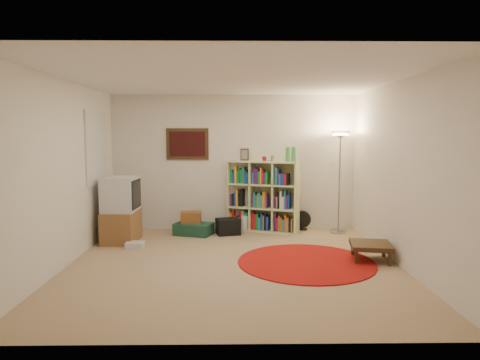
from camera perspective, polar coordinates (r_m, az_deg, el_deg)
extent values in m
cube|color=#A3845F|center=(5.97, -0.90, -11.27)|extent=(4.50, 4.50, 0.02)
cube|color=white|center=(5.75, -0.94, 13.47)|extent=(4.50, 4.50, 0.02)
cube|color=silver|center=(7.98, -0.89, 2.32)|extent=(4.50, 0.02, 2.50)
cube|color=silver|center=(3.48, -0.98, -2.47)|extent=(4.50, 0.02, 2.50)
cube|color=silver|center=(6.16, -22.45, 0.77)|extent=(0.02, 4.50, 2.50)
cube|color=silver|center=(6.15, 20.64, 0.84)|extent=(0.02, 4.50, 2.50)
cube|color=#332112|center=(7.98, -7.03, 4.79)|extent=(0.78, 0.04, 0.58)
cube|color=#400D0C|center=(7.96, -7.04, 4.79)|extent=(0.66, 0.01, 0.46)
cube|color=white|center=(7.36, -18.63, 4.03)|extent=(0.03, 1.00, 1.20)
cube|color=beige|center=(8.17, 12.21, 1.92)|extent=(0.08, 0.01, 0.12)
cube|color=beige|center=(7.98, 3.09, -6.67)|extent=(1.34, 0.81, 0.03)
cube|color=beige|center=(7.80, 3.14, 2.44)|extent=(1.34, 0.81, 0.03)
cube|color=beige|center=(8.07, -1.18, -1.95)|extent=(0.16, 0.35, 1.29)
cube|color=beige|center=(7.70, 7.62, -2.39)|extent=(0.16, 0.35, 1.29)
cube|color=beige|center=(8.03, 3.49, -2.00)|extent=(1.21, 0.48, 1.29)
cube|color=beige|center=(7.93, 1.62, -2.09)|extent=(0.15, 0.34, 1.24)
cube|color=beige|center=(7.80, 4.63, -2.24)|extent=(0.15, 0.34, 1.24)
cube|color=beige|center=(7.89, 3.10, -3.72)|extent=(1.28, 0.77, 0.03)
cube|color=beige|center=(7.83, 3.12, -0.61)|extent=(1.28, 0.77, 0.03)
cube|color=gold|center=(8.10, -1.05, -5.32)|extent=(0.09, 0.15, 0.28)
cube|color=#B41923|center=(8.08, -0.78, -5.17)|extent=(0.09, 0.15, 0.33)
cube|color=#CE5B19|center=(8.08, -0.50, -5.55)|extent=(0.09, 0.15, 0.22)
cube|color=#481967|center=(8.07, -0.24, -5.57)|extent=(0.09, 0.15, 0.22)
cube|color=#CE5B19|center=(8.05, 0.00, -5.65)|extent=(0.08, 0.15, 0.21)
cube|color=#B41923|center=(8.04, 0.23, -5.43)|extent=(0.08, 0.15, 0.27)
cube|color=gold|center=(8.02, 0.47, -5.28)|extent=(0.09, 0.15, 0.32)
cube|color=teal|center=(8.01, 0.74, -5.27)|extent=(0.09, 0.15, 0.33)
cube|color=teal|center=(7.99, 1.03, -5.39)|extent=(0.09, 0.15, 0.30)
cube|color=#481967|center=(8.04, -1.05, -2.65)|extent=(0.09, 0.15, 0.21)
cube|color=black|center=(8.02, -0.77, -2.60)|extent=(0.09, 0.15, 0.23)
cube|color=#193B9A|center=(8.00, -0.51, -2.47)|extent=(0.08, 0.15, 0.27)
cube|color=gold|center=(7.99, -0.26, -2.34)|extent=(0.09, 0.15, 0.31)
cube|color=black|center=(7.98, 0.03, -2.61)|extent=(0.09, 0.15, 0.24)
cube|color=black|center=(7.96, 0.33, -2.33)|extent=(0.09, 0.15, 0.32)
cube|color=#19802D|center=(7.98, -1.06, 0.48)|extent=(0.09, 0.15, 0.26)
cube|color=#193B9A|center=(7.97, -0.74, 0.31)|extent=(0.10, 0.15, 0.21)
cube|color=gold|center=(7.95, -0.43, 0.69)|extent=(0.09, 0.15, 0.32)
cube|color=#19802D|center=(7.93, -0.13, 0.40)|extent=(0.09, 0.15, 0.24)
cube|color=#193B9A|center=(7.92, 0.12, 0.57)|extent=(0.08, 0.15, 0.29)
cube|color=#19802D|center=(7.91, 0.32, 0.47)|extent=(0.08, 0.15, 0.27)
cube|color=#19802D|center=(7.89, 0.58, 0.63)|extent=(0.09, 0.15, 0.31)
cube|color=#193B9A|center=(7.88, 0.83, 0.41)|extent=(0.08, 0.15, 0.26)
cube|color=#193B9A|center=(7.87, 1.08, 0.26)|extent=(0.09, 0.15, 0.22)
cube|color=#B41923|center=(7.96, 1.85, -5.40)|extent=(0.09, 0.15, 0.32)
cube|color=#B41923|center=(7.95, 2.13, -5.51)|extent=(0.09, 0.15, 0.29)
cube|color=#19802D|center=(7.93, 2.42, -5.51)|extent=(0.09, 0.15, 0.30)
cube|color=teal|center=(7.93, 2.72, -5.79)|extent=(0.09, 0.15, 0.22)
cube|color=#193B9A|center=(7.91, 3.02, -5.54)|extent=(0.09, 0.15, 0.30)
cube|color=#8D704D|center=(7.90, 3.27, -5.68)|extent=(0.07, 0.15, 0.26)
cube|color=black|center=(7.89, 3.49, -5.58)|extent=(0.08, 0.15, 0.30)
cube|color=#193B9A|center=(7.88, 3.77, -5.76)|extent=(0.09, 0.15, 0.25)
cube|color=#481967|center=(7.89, 1.82, -2.77)|extent=(0.08, 0.15, 0.22)
cube|color=teal|center=(7.88, 2.04, -2.60)|extent=(0.08, 0.15, 0.27)
cube|color=#19802D|center=(7.87, 2.28, -2.84)|extent=(0.08, 0.15, 0.21)
cube|color=#8D704D|center=(7.86, 2.51, -2.72)|extent=(0.08, 0.15, 0.25)
cube|color=teal|center=(7.85, 2.71, -2.64)|extent=(0.08, 0.15, 0.27)
cube|color=teal|center=(7.84, 2.98, -2.83)|extent=(0.10, 0.15, 0.22)
cube|color=gold|center=(7.82, 3.26, -2.59)|extent=(0.08, 0.15, 0.29)
cube|color=#CE5B19|center=(7.82, 3.48, -2.62)|extent=(0.08, 0.15, 0.29)
cube|color=#481967|center=(7.81, 3.70, -2.82)|extent=(0.08, 0.15, 0.23)
cube|color=teal|center=(7.84, 1.82, 0.26)|extent=(0.08, 0.15, 0.22)
cube|color=#481967|center=(7.82, 2.07, 0.55)|extent=(0.09, 0.15, 0.31)
cube|color=#481967|center=(7.81, 2.38, 0.49)|extent=(0.09, 0.15, 0.29)
cube|color=#19802D|center=(7.80, 2.68, 0.29)|extent=(0.09, 0.15, 0.24)
cube|color=gold|center=(7.79, 2.92, 0.54)|extent=(0.08, 0.15, 0.31)
cube|color=#B41923|center=(7.78, 3.13, 0.41)|extent=(0.08, 0.15, 0.28)
cube|color=#481967|center=(7.77, 3.37, 0.20)|extent=(0.08, 0.15, 0.22)
cube|color=#19802D|center=(7.76, 3.66, 0.25)|extent=(0.09, 0.15, 0.24)
cube|color=#481967|center=(7.83, 4.84, -5.60)|extent=(0.08, 0.15, 0.31)
cube|color=#B41923|center=(7.83, 5.09, -5.88)|extent=(0.08, 0.15, 0.24)
cube|color=#8D704D|center=(7.82, 5.32, -5.77)|extent=(0.08, 0.15, 0.28)
cube|color=#CE5B19|center=(7.81, 5.58, -5.88)|extent=(0.09, 0.15, 0.25)
cube|color=teal|center=(7.80, 5.90, -6.02)|extent=(0.09, 0.15, 0.22)
cube|color=#CE5B19|center=(7.79, 6.20, -5.72)|extent=(0.08, 0.15, 0.31)
cube|color=#8D704D|center=(7.78, 6.47, -5.91)|extent=(0.09, 0.15, 0.26)
cube|color=black|center=(7.78, 6.74, -6.12)|extent=(0.09, 0.15, 0.20)
cube|color=#8D704D|center=(7.77, 7.00, -6.01)|extent=(0.08, 0.15, 0.24)
cube|color=#481967|center=(7.77, 4.84, -2.96)|extent=(0.08, 0.15, 0.21)
cube|color=#8D704D|center=(7.76, 5.05, -2.96)|extent=(0.08, 0.15, 0.21)
cube|color=black|center=(7.75, 5.28, -2.68)|extent=(0.08, 0.15, 0.30)
cube|color=white|center=(7.73, 5.55, -2.61)|extent=(0.09, 0.15, 0.32)
cube|color=white|center=(7.73, 5.84, -3.01)|extent=(0.09, 0.15, 0.21)
cube|color=teal|center=(7.71, 6.11, -2.58)|extent=(0.08, 0.15, 0.33)
cube|color=#481967|center=(7.71, 6.36, -2.94)|extent=(0.08, 0.15, 0.24)
cube|color=#193B9A|center=(7.70, 6.60, -2.82)|extent=(0.08, 0.15, 0.27)
cube|color=teal|center=(7.71, 4.94, 0.50)|extent=(0.10, 0.15, 0.32)
cube|color=#481967|center=(7.70, 5.22, 0.40)|extent=(0.08, 0.15, 0.30)
cube|color=teal|center=(7.69, 5.42, 0.06)|extent=(0.08, 0.15, 0.21)
cube|color=#193B9A|center=(7.69, 5.63, 0.12)|extent=(0.08, 0.15, 0.22)
cube|color=#193B9A|center=(7.68, 5.85, 0.08)|extent=(0.08, 0.15, 0.21)
cube|color=#B41923|center=(7.67, 6.14, 0.08)|extent=(0.10, 0.15, 0.22)
cube|color=black|center=(7.66, 6.46, 0.06)|extent=(0.09, 0.15, 0.22)
cube|color=#332112|center=(7.92, 0.63, 3.41)|extent=(0.15, 0.07, 0.22)
cube|color=gray|center=(7.91, 0.59, 3.40)|extent=(0.12, 0.05, 0.18)
cylinder|color=#A70F13|center=(7.79, 3.27, 2.84)|extent=(0.10, 0.10, 0.08)
cylinder|color=#9F9FA3|center=(7.75, 4.32, 2.89)|extent=(0.08, 0.08, 0.10)
cylinder|color=green|center=(7.63, 6.38, 3.41)|extent=(0.10, 0.10, 0.26)
cylinder|color=green|center=(7.67, 7.17, 3.41)|extent=(0.10, 0.10, 0.26)
cylinder|color=#9F9FA3|center=(8.00, 12.96, -6.77)|extent=(0.34, 0.34, 0.03)
cylinder|color=#9F9FA3|center=(7.86, 13.11, -0.59)|extent=(0.03, 0.03, 1.70)
cone|color=#9F9FA3|center=(7.81, 13.26, 5.84)|extent=(0.40, 0.40, 0.14)
cylinder|color=#FFD88C|center=(7.81, 13.26, 5.88)|extent=(0.32, 0.32, 0.02)
cylinder|color=black|center=(8.14, 8.34, -6.48)|extent=(0.21, 0.21, 0.03)
cylinder|color=black|center=(8.12, 8.35, -5.94)|extent=(0.04, 0.04, 0.13)
cylinder|color=black|center=(8.08, 8.33, -5.19)|extent=(0.32, 0.17, 0.31)
cube|color=brown|center=(7.41, -15.53, -5.94)|extent=(0.54, 0.76, 0.51)
cube|color=silver|center=(7.32, -15.65, -1.80)|extent=(0.53, 0.63, 0.57)
cube|color=black|center=(7.25, -13.66, -1.83)|extent=(0.03, 0.53, 0.47)
cube|color=black|center=(7.25, -13.62, -1.83)|extent=(0.03, 0.47, 0.41)
cube|color=silver|center=(6.99, -13.85, -8.41)|extent=(0.27, 0.23, 0.09)
cube|color=#153B2B|center=(7.69, -6.19, -6.50)|extent=(0.74, 0.60, 0.21)
cube|color=brown|center=(7.69, -6.55, -4.95)|extent=(0.36, 0.26, 0.20)
cube|color=black|center=(7.67, -1.62, -6.22)|extent=(0.47, 0.42, 0.28)
cylinder|color=white|center=(7.95, 0.66, -5.80)|extent=(0.16, 0.16, 0.27)
cylinder|color=maroon|center=(6.11, 8.80, -10.76)|extent=(1.90, 1.90, 0.02)
cube|color=#332112|center=(6.35, 17.04, -8.33)|extent=(0.63, 0.63, 0.07)
cube|color=#332112|center=(6.14, 15.25, -9.93)|extent=(0.05, 0.05, 0.20)
cube|color=#332112|center=(6.21, 19.33, -9.88)|extent=(0.05, 0.05, 0.20)
cube|color=#332112|center=(6.56, 14.80, -8.89)|extent=(0.05, 0.05, 0.20)
cube|color=#332112|center=(6.63, 18.62, -8.86)|extent=(0.05, 0.05, 0.20)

